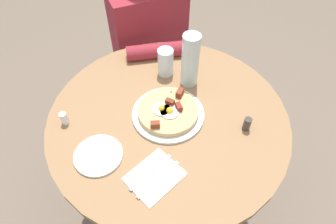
# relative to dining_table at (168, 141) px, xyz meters

# --- Properties ---
(ground_plane) EXTENTS (6.00, 6.00, 0.00)m
(ground_plane) POSITION_rel_dining_table_xyz_m (0.00, 0.00, -0.57)
(ground_plane) COLOR #6B5B4C
(dining_table) EXTENTS (0.94, 0.94, 0.75)m
(dining_table) POSITION_rel_dining_table_xyz_m (0.00, 0.00, 0.00)
(dining_table) COLOR olive
(dining_table) RESTS_ON ground_plane
(person_seated) EXTENTS (0.38, 0.48, 1.14)m
(person_seated) POSITION_rel_dining_table_xyz_m (-0.14, -0.62, -0.06)
(person_seated) COLOR #2D2D33
(person_seated) RESTS_ON ground_plane
(pizza_plate) EXTENTS (0.28, 0.28, 0.01)m
(pizza_plate) POSITION_rel_dining_table_xyz_m (0.00, 0.00, 0.18)
(pizza_plate) COLOR silver
(pizza_plate) RESTS_ON dining_table
(breakfast_pizza) EXTENTS (0.23, 0.23, 0.05)m
(breakfast_pizza) POSITION_rel_dining_table_xyz_m (0.00, 0.00, 0.20)
(breakfast_pizza) COLOR tan
(breakfast_pizza) RESTS_ON pizza_plate
(bread_plate) EXTENTS (0.17, 0.17, 0.01)m
(bread_plate) POSITION_rel_dining_table_xyz_m (0.29, 0.08, 0.18)
(bread_plate) COLOR silver
(bread_plate) RESTS_ON dining_table
(napkin) EXTENTS (0.21, 0.19, 0.00)m
(napkin) POSITION_rel_dining_table_xyz_m (0.14, 0.23, 0.18)
(napkin) COLOR white
(napkin) RESTS_ON dining_table
(fork) EXTENTS (0.17, 0.08, 0.00)m
(fork) POSITION_rel_dining_table_xyz_m (0.15, 0.21, 0.18)
(fork) COLOR silver
(fork) RESTS_ON napkin
(knife) EXTENTS (0.17, 0.08, 0.00)m
(knife) POSITION_rel_dining_table_xyz_m (0.13, 0.24, 0.18)
(knife) COLOR silver
(knife) RESTS_ON napkin
(water_glass) EXTENTS (0.07, 0.07, 0.12)m
(water_glass) POSITION_rel_dining_table_xyz_m (-0.08, -0.23, 0.24)
(water_glass) COLOR silver
(water_glass) RESTS_ON dining_table
(water_bottle) EXTENTS (0.07, 0.07, 0.24)m
(water_bottle) POSITION_rel_dining_table_xyz_m (-0.15, -0.14, 0.30)
(water_bottle) COLOR silver
(water_bottle) RESTS_ON dining_table
(salt_shaker) EXTENTS (0.03, 0.03, 0.05)m
(salt_shaker) POSITION_rel_dining_table_xyz_m (0.37, -0.11, 0.20)
(salt_shaker) COLOR white
(salt_shaker) RESTS_ON dining_table
(pepper_shaker) EXTENTS (0.03, 0.03, 0.06)m
(pepper_shaker) POSITION_rel_dining_table_xyz_m (-0.24, 0.17, 0.21)
(pepper_shaker) COLOR #3F3833
(pepper_shaker) RESTS_ON dining_table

